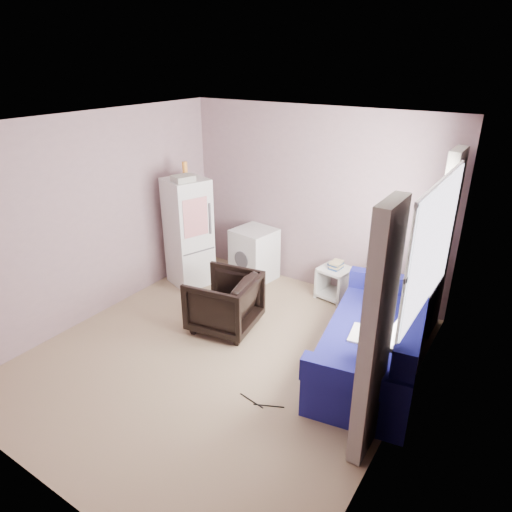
# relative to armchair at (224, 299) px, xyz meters

# --- Properties ---
(room) EXTENTS (3.84, 4.24, 2.54)m
(room) POSITION_rel_armchair_xyz_m (0.35, -0.47, 0.87)
(room) COLOR #9B8265
(room) RESTS_ON ground
(armchair) EXTENTS (0.81, 0.85, 0.77)m
(armchair) POSITION_rel_armchair_xyz_m (0.00, 0.00, 0.00)
(armchair) COLOR black
(armchair) RESTS_ON ground
(fridge) EXTENTS (0.68, 0.67, 1.76)m
(fridge) POSITION_rel_armchair_xyz_m (-1.15, 0.71, 0.40)
(fridge) COLOR silver
(fridge) RESTS_ON ground
(washing_machine) EXTENTS (0.62, 0.62, 0.77)m
(washing_machine) POSITION_rel_armchair_xyz_m (-0.44, 1.32, 0.02)
(washing_machine) COLOR silver
(washing_machine) RESTS_ON ground
(side_table) EXTENTS (0.45, 0.45, 0.54)m
(side_table) POSITION_rel_armchair_xyz_m (0.81, 1.43, -0.13)
(side_table) COLOR silver
(side_table) RESTS_ON ground
(sofa) EXTENTS (1.28, 2.21, 0.93)m
(sofa) POSITION_rel_armchair_xyz_m (1.84, 0.23, -0.04)
(sofa) COLOR navy
(sofa) RESTS_ON ground
(window_dressing) EXTENTS (0.17, 2.62, 2.18)m
(window_dressing) POSITION_rel_armchair_xyz_m (2.11, 0.22, 0.72)
(window_dressing) COLOR white
(window_dressing) RESTS_ON ground
(floor_cables) EXTENTS (0.46, 0.14, 0.01)m
(floor_cables) POSITION_rel_armchair_xyz_m (1.10, -0.90, -0.38)
(floor_cables) COLOR black
(floor_cables) RESTS_ON ground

